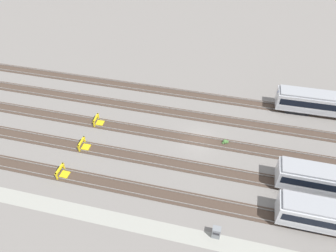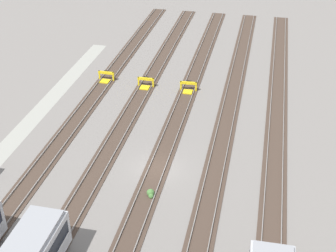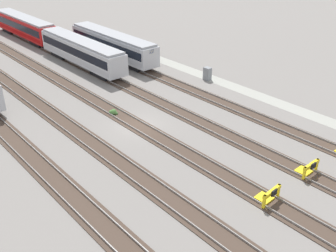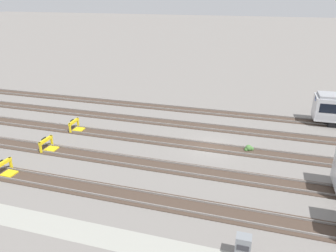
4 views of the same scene
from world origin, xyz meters
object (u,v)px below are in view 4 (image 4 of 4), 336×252
(bumper_stop_near_inner_track, at_px, (48,145))
(bumper_stop_middle_track, at_px, (76,126))
(bumper_stop_nearest_track, at_px, (5,169))
(electrical_cabinet, at_px, (243,247))
(weed_clump, at_px, (249,148))

(bumper_stop_near_inner_track, relative_size, bumper_stop_middle_track, 1.00)
(bumper_stop_nearest_track, distance_m, bumper_stop_middle_track, 10.41)
(electrical_cabinet, relative_size, weed_clump, 1.74)
(bumper_stop_near_inner_track, height_order, electrical_cabinet, electrical_cabinet)
(bumper_stop_nearest_track, distance_m, bumper_stop_near_inner_track, 5.23)
(bumper_stop_near_inner_track, bearing_deg, bumper_stop_nearest_track, -96.84)
(bumper_stop_middle_track, height_order, weed_clump, bumper_stop_middle_track)
(bumper_stop_near_inner_track, relative_size, electrical_cabinet, 1.25)
(bumper_stop_nearest_track, height_order, electrical_cabinet, electrical_cabinet)
(bumper_stop_nearest_track, xyz_separation_m, bumper_stop_near_inner_track, (0.62, 5.20, 0.00))
(bumper_stop_nearest_track, relative_size, weed_clump, 2.18)
(bumper_stop_near_inner_track, relative_size, weed_clump, 2.17)
(bumper_stop_near_inner_track, height_order, bumper_stop_middle_track, same)
(bumper_stop_nearest_track, bearing_deg, electrical_cabinet, -10.96)
(bumper_stop_middle_track, relative_size, weed_clump, 2.18)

